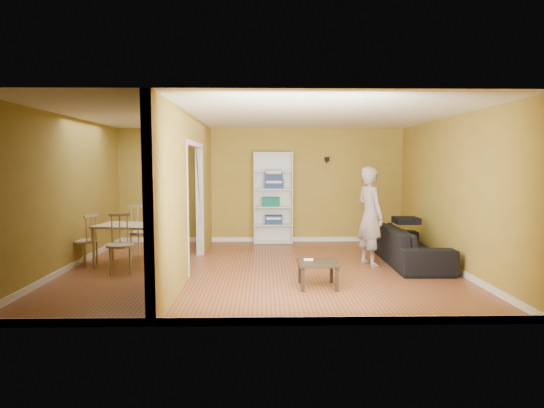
{
  "coord_description": "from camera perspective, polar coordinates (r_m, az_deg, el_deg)",
  "views": [
    {
      "loc": [
        0.05,
        -7.66,
        1.8
      ],
      "look_at": [
        0.2,
        0.2,
        1.1
      ],
      "focal_mm": 30.0,
      "sensor_mm": 36.0,
      "label": 1
    }
  ],
  "objects": [
    {
      "name": "dining_table",
      "position": [
        8.48,
        -17.31,
        -2.97
      ],
      "size": [
        1.16,
        0.77,
        0.72
      ],
      "rotation": [
        0.0,
        0.0,
        -0.17
      ],
      "color": "#CAA98B",
      "rests_on": "ground"
    },
    {
      "name": "paper_box_teal",
      "position": [
        10.25,
        -0.15,
        0.28
      ],
      "size": [
        0.4,
        0.26,
        0.2
      ],
      "primitive_type": "cube",
      "color": "#148785",
      "rests_on": "bookshelf"
    },
    {
      "name": "chair_far",
      "position": [
        9.01,
        -15.93,
        -3.28
      ],
      "size": [
        0.56,
        0.56,
        1.04
      ],
      "primitive_type": null,
      "rotation": [
        0.0,
        0.0,
        2.95
      ],
      "color": "#D8C17D",
      "rests_on": "ground"
    },
    {
      "name": "person",
      "position": [
        8.19,
        12.24,
        -0.44
      ],
      "size": [
        0.9,
        0.81,
        2.06
      ],
      "primitive_type": "imported",
      "rotation": [
        0.0,
        0.0,
        1.93
      ],
      "color": "slate",
      "rests_on": "ground"
    },
    {
      "name": "paper_box_navy_c",
      "position": [
        10.22,
        0.19,
        3.66
      ],
      "size": [
        0.39,
        0.26,
        0.2
      ],
      "primitive_type": "cube",
      "color": "navy",
      "rests_on": "bookshelf"
    },
    {
      "name": "chair_near",
      "position": [
        7.91,
        -18.55,
        -4.73
      ],
      "size": [
        0.55,
        0.55,
        0.98
      ],
      "primitive_type": null,
      "rotation": [
        0.0,
        0.0,
        0.28
      ],
      "color": "tan",
      "rests_on": "ground"
    },
    {
      "name": "paper_box_navy_b",
      "position": [
        10.23,
        0.23,
        2.57
      ],
      "size": [
        0.42,
        0.28,
        0.22
      ],
      "primitive_type": "cube",
      "color": "navy",
      "rests_on": "bookshelf"
    },
    {
      "name": "partition",
      "position": [
        7.78,
        -10.34,
        1.32
      ],
      "size": [
        0.22,
        5.5,
        2.6
      ],
      "primitive_type": null,
      "color": "#A68E34",
      "rests_on": "ground"
    },
    {
      "name": "game_controller",
      "position": [
        6.74,
        4.6,
        -6.95
      ],
      "size": [
        0.14,
        0.04,
        0.03
      ],
      "primitive_type": "cube",
      "color": "white",
      "rests_on": "coffee_table"
    },
    {
      "name": "room_shell",
      "position": [
        7.68,
        -1.46,
        1.35
      ],
      "size": [
        6.5,
        6.5,
        6.5
      ],
      "color": "brown",
      "rests_on": "ground"
    },
    {
      "name": "paper_box_navy_a",
      "position": [
        10.3,
        0.2,
        -1.97
      ],
      "size": [
        0.39,
        0.25,
        0.2
      ],
      "primitive_type": "cube",
      "color": "navy",
      "rests_on": "bookshelf"
    },
    {
      "name": "wall_speaker",
      "position": [
        10.45,
        6.91,
        5.6
      ],
      "size": [
        0.1,
        0.1,
        0.1
      ],
      "primitive_type": "cube",
      "color": "black",
      "rests_on": "room_shell"
    },
    {
      "name": "chair_left",
      "position": [
        8.74,
        -22.5,
        -4.14
      ],
      "size": [
        0.54,
        0.54,
        0.91
      ],
      "primitive_type": null,
      "rotation": [
        0.0,
        0.0,
        -1.94
      ],
      "color": "tan",
      "rests_on": "ground"
    },
    {
      "name": "coffee_table",
      "position": [
        6.7,
        5.76,
        -7.64
      ],
      "size": [
        0.57,
        0.57,
        0.38
      ],
      "rotation": [
        0.0,
        0.0,
        0.0
      ],
      "color": "black",
      "rests_on": "ground"
    },
    {
      "name": "bookshelf",
      "position": [
        10.3,
        0.13,
        0.8
      ],
      "size": [
        0.87,
        0.38,
        2.06
      ],
      "color": "white",
      "rests_on": "ground"
    },
    {
      "name": "sofa",
      "position": [
        8.56,
        17.01,
        -4.36
      ],
      "size": [
        2.26,
        1.01,
        0.85
      ],
      "primitive_type": "imported",
      "rotation": [
        0.0,
        0.0,
        1.55
      ],
      "color": "black",
      "rests_on": "ground"
    }
  ]
}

